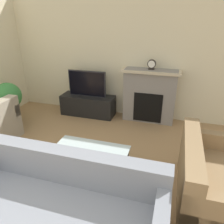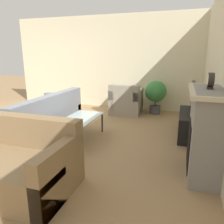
{
  "view_description": "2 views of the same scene",
  "coord_description": "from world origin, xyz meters",
  "px_view_note": "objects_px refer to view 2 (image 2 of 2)",
  "views": [
    {
      "loc": [
        1.25,
        -0.47,
        2.19
      ],
      "look_at": [
        0.35,
        2.52,
        0.8
      ],
      "focal_mm": 35.0,
      "sensor_mm": 36.0,
      "label": 1
    },
    {
      "loc": [
        3.77,
        3.76,
        1.58
      ],
      "look_at": [
        0.46,
        2.68,
        0.66
      ],
      "focal_mm": 35.0,
      "sensor_mm": 36.0,
      "label": 2
    }
  ],
  "objects_px": {
    "couch_sectional": "(38,120)",
    "couch_loveseat": "(16,165)",
    "armchair_by_window": "(126,103)",
    "tv": "(193,98)",
    "mantel_clock": "(211,80)",
    "coffee_table": "(81,120)",
    "potted_plant": "(156,93)"
  },
  "relations": [
    {
      "from": "tv",
      "to": "coffee_table",
      "type": "xyz_separation_m",
      "value": [
        0.86,
        -2.0,
        -0.39
      ]
    },
    {
      "from": "couch_loveseat",
      "to": "armchair_by_window",
      "type": "relative_size",
      "value": 1.63
    },
    {
      "from": "potted_plant",
      "to": "couch_sectional",
      "type": "bearing_deg",
      "value": -41.42
    },
    {
      "from": "coffee_table",
      "to": "tv",
      "type": "bearing_deg",
      "value": 113.3
    },
    {
      "from": "tv",
      "to": "couch_sectional",
      "type": "relative_size",
      "value": 0.39
    },
    {
      "from": "tv",
      "to": "mantel_clock",
      "type": "bearing_deg",
      "value": 5.03
    },
    {
      "from": "couch_sectional",
      "to": "armchair_by_window",
      "type": "xyz_separation_m",
      "value": [
        -2.14,
        1.3,
        0.01
      ]
    },
    {
      "from": "potted_plant",
      "to": "mantel_clock",
      "type": "relative_size",
      "value": 4.35
    },
    {
      "from": "potted_plant",
      "to": "mantel_clock",
      "type": "height_order",
      "value": "mantel_clock"
    },
    {
      "from": "couch_loveseat",
      "to": "coffee_table",
      "type": "height_order",
      "value": "couch_loveseat"
    },
    {
      "from": "armchair_by_window",
      "to": "mantel_clock",
      "type": "distance_m",
      "value": 3.35
    },
    {
      "from": "couch_loveseat",
      "to": "potted_plant",
      "type": "bearing_deg",
      "value": 73.71
    },
    {
      "from": "coffee_table",
      "to": "mantel_clock",
      "type": "distance_m",
      "value": 2.37
    },
    {
      "from": "couch_loveseat",
      "to": "coffee_table",
      "type": "relative_size",
      "value": 1.3
    },
    {
      "from": "tv",
      "to": "coffee_table",
      "type": "height_order",
      "value": "tv"
    },
    {
      "from": "couch_sectional",
      "to": "armchair_by_window",
      "type": "distance_m",
      "value": 2.5
    },
    {
      "from": "couch_loveseat",
      "to": "tv",
      "type": "bearing_deg",
      "value": 50.99
    },
    {
      "from": "tv",
      "to": "couch_loveseat",
      "type": "bearing_deg",
      "value": -39.01
    },
    {
      "from": "tv",
      "to": "potted_plant",
      "type": "xyz_separation_m",
      "value": [
        -1.46,
        -0.88,
        -0.2
      ]
    },
    {
      "from": "couch_loveseat",
      "to": "couch_sectional",
      "type": "bearing_deg",
      "value": 118.63
    },
    {
      "from": "coffee_table",
      "to": "potted_plant",
      "type": "xyz_separation_m",
      "value": [
        -2.32,
        1.12,
        0.19
      ]
    },
    {
      "from": "coffee_table",
      "to": "couch_loveseat",
      "type": "bearing_deg",
      "value": -1.66
    },
    {
      "from": "couch_sectional",
      "to": "couch_loveseat",
      "type": "height_order",
      "value": "same"
    },
    {
      "from": "couch_sectional",
      "to": "mantel_clock",
      "type": "relative_size",
      "value": 10.94
    },
    {
      "from": "couch_sectional",
      "to": "coffee_table",
      "type": "bearing_deg",
      "value": 91.27
    },
    {
      "from": "couch_sectional",
      "to": "couch_loveseat",
      "type": "relative_size",
      "value": 1.6
    },
    {
      "from": "couch_sectional",
      "to": "mantel_clock",
      "type": "height_order",
      "value": "mantel_clock"
    },
    {
      "from": "coffee_table",
      "to": "potted_plant",
      "type": "relative_size",
      "value": 1.21
    },
    {
      "from": "tv",
      "to": "couch_sectional",
      "type": "xyz_separation_m",
      "value": [
        0.88,
        -2.95,
        -0.48
      ]
    },
    {
      "from": "coffee_table",
      "to": "potted_plant",
      "type": "distance_m",
      "value": 2.58
    },
    {
      "from": "tv",
      "to": "potted_plant",
      "type": "distance_m",
      "value": 1.72
    },
    {
      "from": "couch_loveseat",
      "to": "mantel_clock",
      "type": "distance_m",
      "value": 2.63
    }
  ]
}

